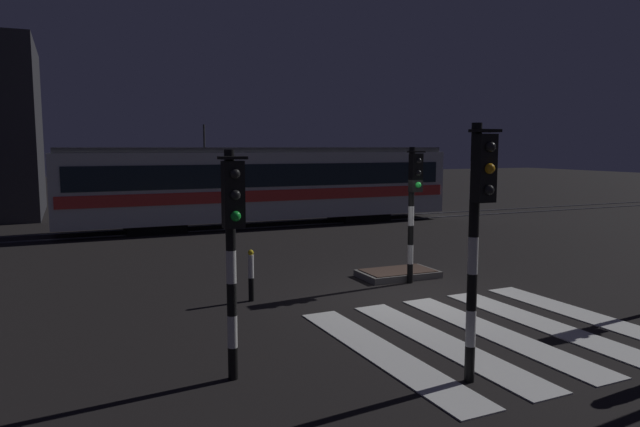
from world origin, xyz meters
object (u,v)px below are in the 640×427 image
object	(u,v)px
bollard_island_edge	(251,275)
traffic_light_corner_near_left	(232,231)
tram	(263,184)
traffic_light_median_centre	(414,194)
traffic_light_kerb_mid_left	(478,214)

from	to	relation	value
bollard_island_edge	traffic_light_corner_near_left	bearing A→B (deg)	-109.92
bollard_island_edge	tram	bearing A→B (deg)	70.70
traffic_light_corner_near_left	tram	bearing A→B (deg)	70.54
traffic_light_median_centre	bollard_island_edge	bearing A→B (deg)	179.42
traffic_light_kerb_mid_left	tram	size ratio (longest dim) A/B	0.22
tram	bollard_island_edge	size ratio (longest dim) A/B	14.76
tram	bollard_island_edge	world-z (taller)	tram
traffic_light_kerb_mid_left	traffic_light_median_centre	size ratio (longest dim) A/B	1.10
traffic_light_corner_near_left	tram	world-z (taller)	tram
traffic_light_corner_near_left	bollard_island_edge	world-z (taller)	traffic_light_corner_near_left
tram	traffic_light_kerb_mid_left	bearing A→B (deg)	-98.15
traffic_light_median_centre	traffic_light_kerb_mid_left	bearing A→B (deg)	-114.39
traffic_light_corner_near_left	bollard_island_edge	size ratio (longest dim) A/B	2.91
traffic_light_corner_near_left	tram	distance (m)	16.23
traffic_light_median_centre	traffic_light_corner_near_left	bearing A→B (deg)	-144.03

